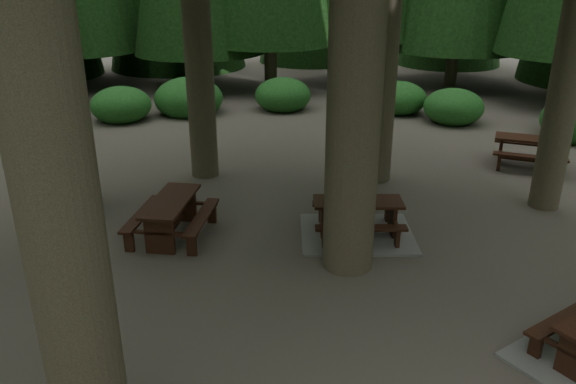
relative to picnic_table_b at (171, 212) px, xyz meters
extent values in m
plane|color=#585047|center=(2.15, -1.73, -0.49)|extent=(80.00, 80.00, 0.00)
cube|color=black|center=(5.29, -4.02, -0.09)|extent=(1.54, 0.87, 0.04)
cube|color=black|center=(0.00, 0.00, 0.22)|extent=(1.11, 1.82, 0.06)
cube|color=black|center=(-0.54, 0.16, -0.06)|extent=(0.70, 1.70, 0.05)
cube|color=black|center=(0.54, -0.16, -0.06)|extent=(0.70, 1.70, 0.05)
cube|color=black|center=(-0.19, -0.65, -0.15)|extent=(0.52, 0.22, 0.68)
cube|color=black|center=(-0.19, -0.65, -0.09)|extent=(1.34, 0.46, 0.06)
cube|color=black|center=(0.19, 0.65, -0.15)|extent=(0.52, 0.22, 0.68)
cube|color=black|center=(0.19, 0.65, -0.09)|extent=(1.34, 0.46, 0.06)
cube|color=black|center=(0.00, 0.00, -0.32)|extent=(0.47, 1.38, 0.08)
cube|color=gray|center=(3.40, -0.48, -0.46)|extent=(2.31, 2.01, 0.05)
cube|color=black|center=(3.40, -0.48, 0.19)|extent=(1.70, 0.87, 0.05)
cube|color=black|center=(3.48, 0.06, -0.08)|extent=(1.64, 0.46, 0.05)
cube|color=black|center=(3.32, -1.01, -0.08)|extent=(1.64, 0.46, 0.05)
cube|color=black|center=(2.76, -0.38, -0.16)|extent=(0.14, 0.50, 0.65)
cube|color=black|center=(2.76, -0.38, -0.11)|extent=(0.27, 1.31, 0.05)
cube|color=black|center=(4.04, -0.57, -0.16)|extent=(0.14, 0.50, 0.65)
cube|color=black|center=(4.04, -0.57, -0.11)|extent=(0.27, 1.31, 0.05)
cube|color=black|center=(3.40, -0.48, -0.33)|extent=(1.35, 0.27, 0.07)
cube|color=black|center=(8.68, 2.64, 0.22)|extent=(1.81, 1.42, 0.06)
cube|color=black|center=(8.96, 3.13, -0.06)|extent=(1.60, 1.05, 0.05)
cube|color=black|center=(8.40, 2.14, -0.06)|extent=(1.60, 1.05, 0.05)
cube|color=black|center=(8.08, 2.97, -0.15)|extent=(0.33, 0.49, 0.68)
cube|color=black|center=(8.08, 2.97, -0.09)|extent=(0.75, 1.23, 0.06)
cube|color=black|center=(9.27, 2.30, -0.15)|extent=(0.33, 0.49, 0.68)
cube|color=black|center=(9.27, 2.30, -0.09)|extent=(0.75, 1.23, 0.06)
cube|color=black|center=(8.68, 2.64, -0.32)|extent=(1.27, 0.77, 0.08)
ellipsoid|color=#1F5B1F|center=(8.58, 6.96, -0.09)|extent=(1.90, 1.90, 1.17)
ellipsoid|color=#1F5B1F|center=(7.29, 8.44, -0.09)|extent=(1.84, 1.84, 1.13)
ellipsoid|color=#1F5B1F|center=(3.45, 9.52, -0.09)|extent=(1.95, 1.95, 1.20)
ellipsoid|color=#1F5B1F|center=(0.21, 9.48, -0.09)|extent=(2.31, 2.31, 1.42)
ellipsoid|color=#1F5B1F|center=(-1.94, 8.83, -0.09)|extent=(1.93, 1.93, 1.19)
ellipsoid|color=#1F5B1F|center=(-4.96, 7.33, -0.09)|extent=(2.15, 2.15, 1.32)
camera|label=1|loc=(0.69, -9.63, 4.22)|focal=35.00mm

